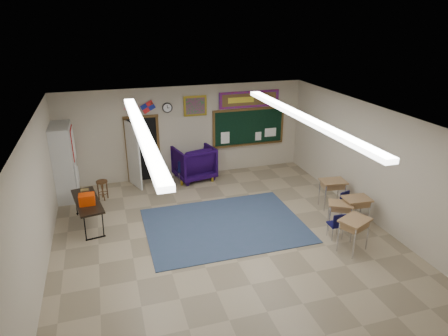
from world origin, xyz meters
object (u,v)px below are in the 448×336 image
object	(u,v)px
student_desk_front_right	(332,192)
wingback_armchair	(194,162)
folding_table	(89,212)
student_desk_front_left	(340,214)
wooden_stool	(103,190)

from	to	relation	value
student_desk_front_right	wingback_armchair	bearing A→B (deg)	142.00
folding_table	student_desk_front_left	bearing A→B (deg)	-28.44
student_desk_front_right	wooden_stool	bearing A→B (deg)	165.45
student_desk_front_right	folding_table	distance (m)	6.58
folding_table	wingback_armchair	bearing A→B (deg)	25.03
student_desk_front_left	student_desk_front_right	bearing A→B (deg)	95.94
wingback_armchair	folding_table	bearing A→B (deg)	22.97
student_desk_front_left	student_desk_front_right	size ratio (longest dim) A/B	0.90
wingback_armchair	folding_table	size ratio (longest dim) A/B	0.69
student_desk_front_right	student_desk_front_left	bearing A→B (deg)	-105.19
student_desk_front_right	folding_table	xyz separation A→B (m)	(-6.51, 0.93, -0.07)
student_desk_front_right	wooden_stool	size ratio (longest dim) A/B	1.41
wingback_armchair	student_desk_front_right	size ratio (longest dim) A/B	1.50
wingback_armchair	wooden_stool	distance (m)	3.04
wingback_armchair	student_desk_front_right	bearing A→B (deg)	123.04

